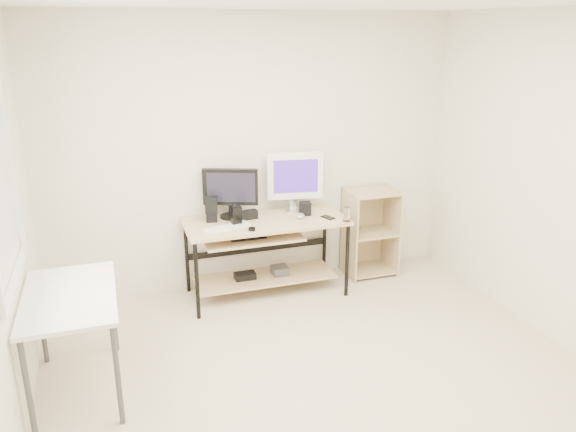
# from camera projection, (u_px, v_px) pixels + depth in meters

# --- Properties ---
(room) EXTENTS (4.01, 4.01, 2.62)m
(room) POSITION_uv_depth(u_px,v_px,m) (315.00, 216.00, 3.53)
(room) COLOR beige
(room) RESTS_ON ground
(desk) EXTENTS (1.50, 0.65, 0.75)m
(desk) POSITION_uv_depth(u_px,v_px,m) (263.00, 241.00, 5.27)
(desk) COLOR tan
(desk) RESTS_ON ground
(side_table) EXTENTS (0.60, 1.00, 0.75)m
(side_table) POSITION_uv_depth(u_px,v_px,m) (70.00, 305.00, 3.78)
(side_table) COLOR white
(side_table) RESTS_ON ground
(shelf_unit) EXTENTS (0.50, 0.40, 0.90)m
(shelf_unit) POSITION_uv_depth(u_px,v_px,m) (369.00, 231.00, 5.79)
(shelf_unit) COLOR tan
(shelf_unit) RESTS_ON ground
(black_monitor) EXTENTS (0.50, 0.23, 0.47)m
(black_monitor) POSITION_uv_depth(u_px,v_px,m) (230.00, 190.00, 5.19)
(black_monitor) COLOR black
(black_monitor) RESTS_ON desk
(white_imac) EXTENTS (0.54, 0.17, 0.58)m
(white_imac) POSITION_uv_depth(u_px,v_px,m) (295.00, 177.00, 5.37)
(white_imac) COLOR silver
(white_imac) RESTS_ON desk
(keyboard) EXTENTS (0.45, 0.25, 0.02)m
(keyboard) POSITION_uv_depth(u_px,v_px,m) (227.00, 227.00, 5.00)
(keyboard) COLOR white
(keyboard) RESTS_ON desk
(mouse) EXTENTS (0.12, 0.14, 0.04)m
(mouse) POSITION_uv_depth(u_px,v_px,m) (300.00, 216.00, 5.26)
(mouse) COLOR #B6B6BB
(mouse) RESTS_ON desk
(center_speaker) EXTENTS (0.18, 0.10, 0.08)m
(center_speaker) POSITION_uv_depth(u_px,v_px,m) (248.00, 215.00, 5.22)
(center_speaker) COLOR black
(center_speaker) RESTS_ON desk
(speaker_left) EXTENTS (0.13, 0.13, 0.23)m
(speaker_left) POSITION_uv_depth(u_px,v_px,m) (211.00, 209.00, 5.14)
(speaker_left) COLOR black
(speaker_left) RESTS_ON desk
(speaker_right) EXTENTS (0.12, 0.12, 0.12)m
(speaker_right) POSITION_uv_depth(u_px,v_px,m) (305.00, 208.00, 5.34)
(speaker_right) COLOR black
(speaker_right) RESTS_ON desk
(audio_controller) EXTENTS (0.09, 0.07, 0.18)m
(audio_controller) POSITION_uv_depth(u_px,v_px,m) (236.00, 216.00, 5.05)
(audio_controller) COLOR black
(audio_controller) RESTS_ON desk
(volume_puck) EXTENTS (0.07, 0.07, 0.03)m
(volume_puck) POSITION_uv_depth(u_px,v_px,m) (252.00, 229.00, 4.93)
(volume_puck) COLOR black
(volume_puck) RESTS_ON desk
(smartphone) EXTENTS (0.11, 0.15, 0.01)m
(smartphone) POSITION_uv_depth(u_px,v_px,m) (328.00, 217.00, 5.26)
(smartphone) COLOR black
(smartphone) RESTS_ON desk
(coaster) EXTENTS (0.11, 0.11, 0.01)m
(coaster) POSITION_uv_depth(u_px,v_px,m) (347.00, 221.00, 5.16)
(coaster) COLOR #A37049
(coaster) RESTS_ON desk
(drinking_glass) EXTENTS (0.09, 0.09, 0.13)m
(drinking_glass) POSITION_uv_depth(u_px,v_px,m) (347.00, 214.00, 5.14)
(drinking_glass) COLOR white
(drinking_glass) RESTS_ON coaster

